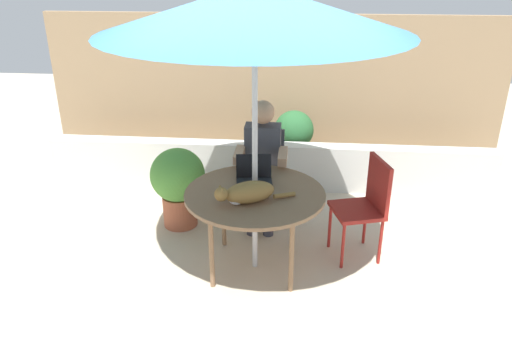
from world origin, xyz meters
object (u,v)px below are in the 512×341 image
Objects in this scene: person_seated at (262,158)px; laptop at (254,174)px; chair_occupied at (263,167)px; potted_plant_near_fence at (178,182)px; chair_empty at (367,201)px; cat at (247,193)px; patio_umbrella at (255,9)px; potted_plant_by_chair at (294,137)px; patio_table at (255,198)px.

person_seated is 3.76× the size of laptop.
potted_plant_near_fence is (-0.81, -0.26, -0.08)m from chair_occupied.
chair_empty is 1.47× the size of cat.
cat is 0.77× the size of potted_plant_near_fence.
chair_empty is at bearing 16.17° from patio_umbrella.
patio_umbrella is 2.88× the size of potted_plant_near_fence.
patio_umbrella is 1.97m from potted_plant_near_fence.
chair_occupied is at bearing 17.73° from potted_plant_near_fence.
chair_occupied is 1.00× the size of chair_empty.
chair_empty reaches higher than potted_plant_by_chair.
chair_occupied is 1.11m from potted_plant_by_chair.
potted_plant_by_chair is at bearing 111.08° from chair_empty.
chair_occupied is (0.00, 0.91, -0.12)m from patio_table.
patio_umbrella reaches higher than cat.
potted_plant_near_fence reaches higher than patio_table.
chair_empty is 1.14× the size of potted_plant_near_fence.
chair_empty is at bearing -12.21° from potted_plant_near_fence.
chair_occupied is 0.23m from person_seated.
patio_table is at bearing -90.00° from person_seated.
potted_plant_near_fence is at bearing -172.96° from person_seated.
potted_plant_near_fence is at bearing 132.37° from cat.
potted_plant_by_chair is (0.31, 1.76, -0.30)m from laptop.
potted_plant_near_fence is at bearing 141.07° from patio_table.
chair_empty is 1.13× the size of potted_plant_by_chair.
cat is (-0.05, -1.09, 0.26)m from chair_occupied.
chair_empty is 2.74× the size of laptop.
patio_umbrella is 6.95× the size of laptop.
potted_plant_by_chair is (0.28, 1.99, -1.66)m from patio_umbrella.
potted_plant_near_fence is (-0.81, 0.65, -0.20)m from patio_table.
chair_empty reaches higher than cat.
chair_empty is at bearing 2.99° from laptop.
chair_empty is (0.94, 0.27, -0.12)m from patio_table.
potted_plant_by_chair is at bearing 80.02° from laptop.
chair_empty is (0.94, -0.64, 0.00)m from chair_occupied.
person_seated is 1.56× the size of potted_plant_by_chair.
patio_umbrella is at bearing -98.09° from potted_plant_by_chair.
potted_plant_near_fence is (-0.81, 0.65, -1.67)m from patio_umbrella.
laptop reaches higher than chair_occupied.
person_seated reaches higher than potted_plant_near_fence.
patio_table is 1.26× the size of chair_occupied.
chair_empty is 1.12m from cat.
potted_plant_near_fence is (-1.75, 0.38, -0.08)m from chair_empty.
chair_occupied is 1.14m from chair_empty.
chair_occupied is at bearing 90.00° from person_seated.
potted_plant_by_chair is (0.28, 1.99, -0.18)m from patio_table.
patio_umbrella is 1.85× the size of person_seated.
potted_plant_near_fence is (-0.76, 0.83, -0.33)m from cat.
chair_empty is at bearing -26.91° from person_seated.
person_seated is at bearing 90.00° from patio_umbrella.
patio_table is at bearing -82.82° from laptop.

